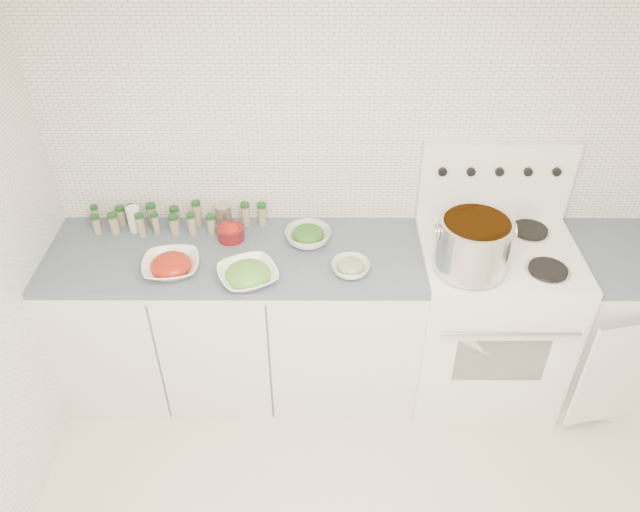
{
  "coord_description": "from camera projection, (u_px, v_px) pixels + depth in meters",
  "views": [
    {
      "loc": [
        -0.4,
        -1.24,
        2.76
      ],
      "look_at": [
        -0.4,
        1.14,
        0.92
      ],
      "focal_mm": 35.0,
      "sensor_mm": 36.0,
      "label": 1
    }
  ],
  "objects": [
    {
      "name": "bowl_broccoli",
      "position": [
        308.0,
        236.0,
        3.1
      ],
      "size": [
        0.23,
        0.23,
        0.09
      ],
      "color": "white",
      "rests_on": "counter_left"
    },
    {
      "name": "room_walls",
      "position": [
        465.0,
        326.0,
        1.71
      ],
      "size": [
        3.54,
        3.04,
        2.52
      ],
      "color": "white",
      "rests_on": "ground"
    },
    {
      "name": "bowl_pepper",
      "position": [
        231.0,
        232.0,
        3.13
      ],
      "size": [
        0.14,
        0.14,
        0.08
      ],
      "color": "#5E1010",
      "rests_on": "counter_left"
    },
    {
      "name": "stock_pot",
      "position": [
        473.0,
        243.0,
        2.82
      ],
      "size": [
        0.35,
        0.33,
        0.25
      ],
      "rotation": [
        0.0,
        0.0,
        0.36
      ],
      "color": "silver",
      "rests_on": "stove"
    },
    {
      "name": "spice_cluster",
      "position": [
        169.0,
        219.0,
        3.19
      ],
      "size": [
        0.91,
        0.15,
        0.14
      ],
      "color": "gray",
      "rests_on": "counter_left"
    },
    {
      "name": "counter_right",
      "position": [
        639.0,
        321.0,
        3.33
      ],
      "size": [
        0.89,
        0.72,
        0.9
      ],
      "color": "white",
      "rests_on": "ground"
    },
    {
      "name": "bowl_snowpea",
      "position": [
        248.0,
        275.0,
        2.87
      ],
      "size": [
        0.35,
        0.35,
        0.09
      ],
      "color": "white",
      "rests_on": "counter_left"
    },
    {
      "name": "salt_canister",
      "position": [
        134.0,
        219.0,
        3.18
      ],
      "size": [
        0.09,
        0.09,
        0.14
      ],
      "primitive_type": "cylinder",
      "rotation": [
        0.0,
        0.0,
        0.34
      ],
      "color": "white",
      "rests_on": "counter_left"
    },
    {
      "name": "tin_can",
      "position": [
        223.0,
        214.0,
        3.23
      ],
      "size": [
        0.1,
        0.1,
        0.11
      ],
      "primitive_type": "cylinder",
      "rotation": [
        0.0,
        0.0,
        -0.15
      ],
      "color": "#9D9885",
      "rests_on": "counter_left"
    },
    {
      "name": "stove",
      "position": [
        486.0,
        314.0,
        3.3
      ],
      "size": [
        0.76,
        0.7,
        1.36
      ],
      "color": "white",
      "rests_on": "ground"
    },
    {
      "name": "bowl_tomato",
      "position": [
        171.0,
        265.0,
        2.92
      ],
      "size": [
        0.29,
        0.29,
        0.09
      ],
      "color": "white",
      "rests_on": "counter_left"
    },
    {
      "name": "bowl_zucchini",
      "position": [
        351.0,
        267.0,
        2.92
      ],
      "size": [
        0.2,
        0.2,
        0.07
      ],
      "color": "white",
      "rests_on": "counter_left"
    },
    {
      "name": "counter_left",
      "position": [
        241.0,
        320.0,
        3.33
      ],
      "size": [
        1.85,
        0.62,
        0.9
      ],
      "color": "white",
      "rests_on": "ground"
    }
  ]
}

